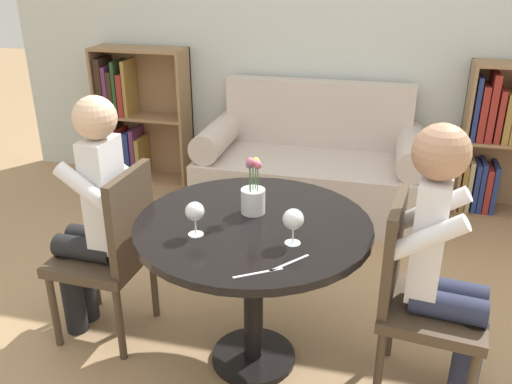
{
  "coord_description": "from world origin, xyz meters",
  "views": [
    {
      "loc": [
        0.51,
        -2.01,
        1.79
      ],
      "look_at": [
        0.0,
        0.05,
        0.86
      ],
      "focal_mm": 38.0,
      "sensor_mm": 36.0,
      "label": 1
    }
  ],
  "objects_px": {
    "person_left": "(93,216)",
    "wine_glass_right": "(293,220)",
    "chair_left": "(113,248)",
    "flower_vase": "(253,195)",
    "person_right": "(445,261)",
    "couch": "(311,169)",
    "wine_glass_left": "(195,212)",
    "bookshelf_right": "(503,141)",
    "bookshelf_left": "(134,119)",
    "chair_right": "(417,293)"
  },
  "relations": [
    {
      "from": "chair_left",
      "to": "person_left",
      "type": "bearing_deg",
      "value": -91.74
    },
    {
      "from": "bookshelf_left",
      "to": "wine_glass_right",
      "type": "bearing_deg",
      "value": -51.31
    },
    {
      "from": "bookshelf_left",
      "to": "chair_right",
      "type": "xyz_separation_m",
      "value": [
        2.26,
        -2.04,
        -0.02
      ]
    },
    {
      "from": "person_left",
      "to": "wine_glass_left",
      "type": "height_order",
      "value": "person_left"
    },
    {
      "from": "flower_vase",
      "to": "bookshelf_right",
      "type": "bearing_deg",
      "value": 54.79
    },
    {
      "from": "bookshelf_right",
      "to": "person_right",
      "type": "height_order",
      "value": "person_right"
    },
    {
      "from": "chair_left",
      "to": "bookshelf_right",
      "type": "bearing_deg",
      "value": 136.84
    },
    {
      "from": "wine_glass_left",
      "to": "wine_glass_right",
      "type": "relative_size",
      "value": 0.97
    },
    {
      "from": "chair_left",
      "to": "flower_vase",
      "type": "xyz_separation_m",
      "value": [
        0.68,
        0.05,
        0.33
      ]
    },
    {
      "from": "person_right",
      "to": "bookshelf_right",
      "type": "bearing_deg",
      "value": -8.06
    },
    {
      "from": "bookshelf_left",
      "to": "person_left",
      "type": "height_order",
      "value": "person_left"
    },
    {
      "from": "person_right",
      "to": "flower_vase",
      "type": "distance_m",
      "value": 0.84
    },
    {
      "from": "chair_left",
      "to": "bookshelf_left",
      "type": "bearing_deg",
      "value": -154.5
    },
    {
      "from": "chair_left",
      "to": "wine_glass_right",
      "type": "distance_m",
      "value": 0.99
    },
    {
      "from": "bookshelf_left",
      "to": "flower_vase",
      "type": "relative_size",
      "value": 4.15
    },
    {
      "from": "couch",
      "to": "chair_left",
      "type": "xyz_separation_m",
      "value": [
        -0.71,
        -1.74,
        0.18
      ]
    },
    {
      "from": "flower_vase",
      "to": "wine_glass_left",
      "type": "bearing_deg",
      "value": -124.29
    },
    {
      "from": "chair_right",
      "to": "person_left",
      "type": "height_order",
      "value": "person_left"
    },
    {
      "from": "person_right",
      "to": "wine_glass_right",
      "type": "distance_m",
      "value": 0.63
    },
    {
      "from": "couch",
      "to": "wine_glass_left",
      "type": "bearing_deg",
      "value": -95.87
    },
    {
      "from": "bookshelf_right",
      "to": "person_left",
      "type": "xyz_separation_m",
      "value": [
        -2.15,
        -2.0,
        0.1
      ]
    },
    {
      "from": "couch",
      "to": "wine_glass_left",
      "type": "relative_size",
      "value": 11.27
    },
    {
      "from": "bookshelf_right",
      "to": "wine_glass_right",
      "type": "relative_size",
      "value": 7.45
    },
    {
      "from": "couch",
      "to": "chair_right",
      "type": "relative_size",
      "value": 1.82
    },
    {
      "from": "bookshelf_right",
      "to": "chair_right",
      "type": "height_order",
      "value": "bookshelf_right"
    },
    {
      "from": "flower_vase",
      "to": "chair_right",
      "type": "bearing_deg",
      "value": -7.33
    },
    {
      "from": "chair_right",
      "to": "flower_vase",
      "type": "relative_size",
      "value": 3.34
    },
    {
      "from": "bookshelf_left",
      "to": "chair_left",
      "type": "distance_m",
      "value": 2.18
    },
    {
      "from": "person_left",
      "to": "wine_glass_right",
      "type": "bearing_deg",
      "value": 81.86
    },
    {
      "from": "chair_left",
      "to": "person_left",
      "type": "distance_m",
      "value": 0.18
    },
    {
      "from": "chair_left",
      "to": "flower_vase",
      "type": "bearing_deg",
      "value": 97.15
    },
    {
      "from": "bookshelf_right",
      "to": "chair_left",
      "type": "bearing_deg",
      "value": -135.79
    },
    {
      "from": "wine_glass_right",
      "to": "bookshelf_left",
      "type": "bearing_deg",
      "value": 128.69
    },
    {
      "from": "couch",
      "to": "bookshelf_right",
      "type": "xyz_separation_m",
      "value": [
        1.35,
        0.26,
        0.24
      ]
    },
    {
      "from": "bookshelf_right",
      "to": "person_right",
      "type": "xyz_separation_m",
      "value": [
        -0.56,
        -2.06,
        0.12
      ]
    },
    {
      "from": "couch",
      "to": "flower_vase",
      "type": "distance_m",
      "value": 1.76
    },
    {
      "from": "couch",
      "to": "person_right",
      "type": "height_order",
      "value": "person_right"
    },
    {
      "from": "chair_left",
      "to": "wine_glass_left",
      "type": "xyz_separation_m",
      "value": [
        0.51,
        -0.2,
        0.35
      ]
    },
    {
      "from": "person_right",
      "to": "wine_glass_left",
      "type": "bearing_deg",
      "value": 105.5
    },
    {
      "from": "person_left",
      "to": "person_right",
      "type": "xyz_separation_m",
      "value": [
        1.59,
        -0.07,
        0.02
      ]
    },
    {
      "from": "chair_left",
      "to": "wine_glass_right",
      "type": "height_order",
      "value": "chair_left"
    },
    {
      "from": "couch",
      "to": "bookshelf_left",
      "type": "bearing_deg",
      "value": 170.39
    },
    {
      "from": "couch",
      "to": "chair_left",
      "type": "height_order",
      "value": "couch"
    },
    {
      "from": "wine_glass_right",
      "to": "bookshelf_right",
      "type": "bearing_deg",
      "value": 62.15
    },
    {
      "from": "person_right",
      "to": "wine_glass_right",
      "type": "height_order",
      "value": "person_right"
    },
    {
      "from": "bookshelf_right",
      "to": "person_left",
      "type": "distance_m",
      "value": 2.94
    },
    {
      "from": "person_right",
      "to": "wine_glass_left",
      "type": "relative_size",
      "value": 8.44
    },
    {
      "from": "wine_glass_right",
      "to": "wine_glass_left",
      "type": "bearing_deg",
      "value": -176.79
    },
    {
      "from": "couch",
      "to": "chair_left",
      "type": "distance_m",
      "value": 1.89
    },
    {
      "from": "flower_vase",
      "to": "person_right",
      "type": "bearing_deg",
      "value": -7.83
    }
  ]
}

